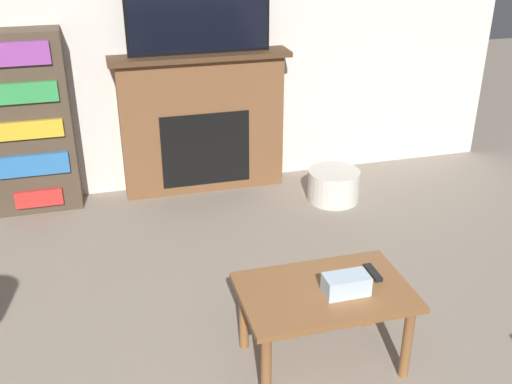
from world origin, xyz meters
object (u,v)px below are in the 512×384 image
(coffee_table, at_px, (324,301))
(storage_basket, at_px, (333,185))
(tv, at_px, (198,13))
(bookshelf, at_px, (28,124))
(fireplace, at_px, (202,123))

(coffee_table, bearing_deg, storage_basket, 66.33)
(tv, bearing_deg, coffee_table, -85.35)
(tv, xyz_separation_m, bookshelf, (-1.31, -0.00, -0.75))
(tv, relative_size, coffee_table, 1.29)
(fireplace, bearing_deg, tv, -90.00)
(fireplace, bearing_deg, coffee_table, -85.39)
(coffee_table, height_order, bookshelf, bookshelf)
(bookshelf, distance_m, storage_basket, 2.39)
(bookshelf, relative_size, storage_basket, 3.32)
(fireplace, distance_m, bookshelf, 1.32)
(fireplace, distance_m, coffee_table, 2.29)
(coffee_table, bearing_deg, fireplace, 94.61)
(coffee_table, relative_size, storage_basket, 2.04)
(bookshelf, bearing_deg, fireplace, 1.04)
(storage_basket, bearing_deg, coffee_table, -113.67)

